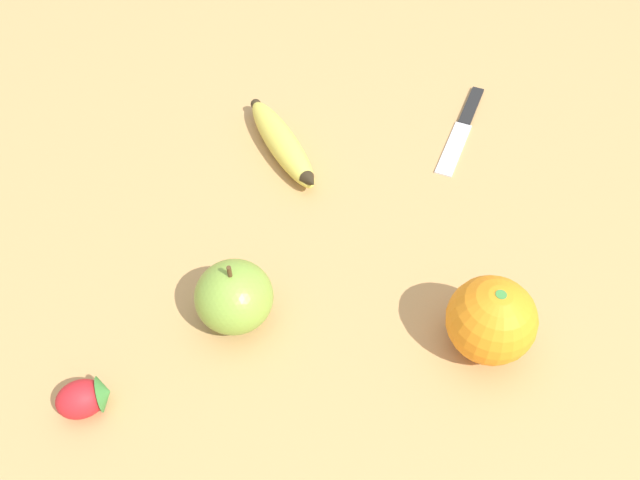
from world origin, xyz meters
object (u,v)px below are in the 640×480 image
paring_knife (463,125)px  banana (282,143)px  orange (491,320)px  strawberry (85,398)px  apple (234,297)px

paring_knife → banana: bearing=35.1°
orange → banana: bearing=37.9°
strawberry → apple: 0.16m
orange → apple: bearing=83.4°
orange → paring_knife: size_ratio=0.48×
orange → apple: orange is taller
banana → paring_knife: 0.25m
strawberry → apple: size_ratio=0.68×
orange → apple: 0.25m
paring_knife → orange: bearing=107.6°
apple → orange: bearing=-96.6°
banana → strawberry: 0.38m
banana → strawberry: (-0.35, 0.16, 0.00)m
apple → banana: bearing=-7.9°
orange → apple: size_ratio=1.03×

